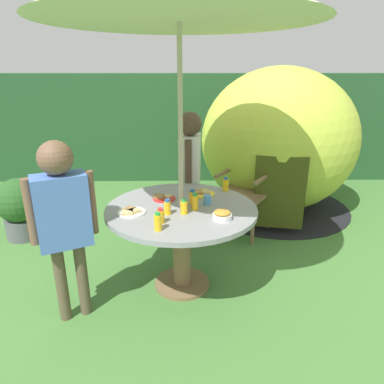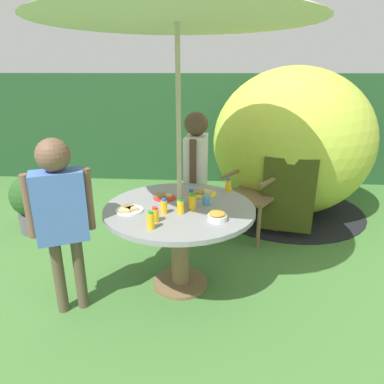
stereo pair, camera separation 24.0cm
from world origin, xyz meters
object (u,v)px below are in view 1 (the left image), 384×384
at_px(child_in_white_shirt, 190,162).
at_px(child_in_blue_shirt, 62,211).
at_px(plate_mid_left, 202,193).
at_px(juice_bottle_center_back, 167,207).
at_px(garden_table, 182,224).
at_px(plate_front_edge, 163,198).
at_px(dome_tent, 278,141).
at_px(juice_bottle_far_right, 192,197).
at_px(wooden_chair, 247,182).
at_px(plate_near_right, 131,212).
at_px(juice_bottle_mid_right, 184,207).
at_px(juice_bottle_near_left, 160,216).
at_px(potted_plant, 20,206).
at_px(juice_bottle_far_left, 158,222).
at_px(snack_bowl, 222,215).
at_px(juice_bottle_center_front, 226,185).
at_px(juice_bottle_back_edge, 195,202).
at_px(cup_near, 207,200).

relative_size(child_in_white_shirt, child_in_blue_shirt, 1.03).
bearing_deg(plate_mid_left, juice_bottle_center_back, -122.57).
bearing_deg(garden_table, plate_front_edge, 130.59).
distance_m(dome_tent, juice_bottle_far_right, 2.03).
bearing_deg(dome_tent, wooden_chair, -115.11).
height_order(plate_near_right, juice_bottle_mid_right, juice_bottle_mid_right).
bearing_deg(plate_near_right, plate_front_edge, 53.00).
bearing_deg(dome_tent, juice_bottle_center_back, -113.49).
distance_m(juice_bottle_far_right, juice_bottle_center_back, 0.27).
bearing_deg(juice_bottle_near_left, dome_tent, 57.02).
distance_m(potted_plant, juice_bottle_mid_right, 2.09).
xyz_separation_m(juice_bottle_far_left, juice_bottle_far_right, (0.24, 0.47, -0.00)).
xyz_separation_m(child_in_white_shirt, snack_bowl, (0.22, -1.07, -0.12)).
height_order(wooden_chair, plate_front_edge, wooden_chair).
relative_size(juice_bottle_near_left, juice_bottle_center_front, 0.88).
xyz_separation_m(child_in_blue_shirt, juice_bottle_far_left, (0.64, -0.04, -0.07)).
relative_size(plate_near_right, juice_bottle_far_left, 1.63).
relative_size(garden_table, child_in_white_shirt, 0.88).
xyz_separation_m(child_in_blue_shirt, juice_bottle_near_left, (0.64, 0.08, -0.07)).
relative_size(wooden_chair, juice_bottle_back_edge, 7.61).
bearing_deg(juice_bottle_far_right, juice_bottle_far_left, -117.10).
relative_size(juice_bottle_far_right, cup_near, 1.69).
bearing_deg(cup_near, garden_table, -163.14).
bearing_deg(child_in_blue_shirt, snack_bowl, -18.41).
xyz_separation_m(plate_near_right, cup_near, (0.58, 0.18, 0.02)).
bearing_deg(cup_near, juice_bottle_center_front, 59.85).
xyz_separation_m(juice_bottle_near_left, juice_bottle_center_back, (0.04, 0.15, 0.00)).
bearing_deg(juice_bottle_far_left, child_in_blue_shirt, 176.24).
bearing_deg(dome_tent, juice_bottle_center_front, -109.40).
distance_m(juice_bottle_far_left, juice_bottle_far_right, 0.52).
bearing_deg(potted_plant, juice_bottle_center_back, -33.09).
xyz_separation_m(potted_plant, plate_mid_left, (1.90, -0.64, 0.36)).
bearing_deg(juice_bottle_back_edge, juice_bottle_near_left, -135.52).
relative_size(plate_mid_left, cup_near, 3.01).
bearing_deg(juice_bottle_center_back, plate_front_edge, 99.01).
bearing_deg(snack_bowl, juice_bottle_center_back, 165.86).
bearing_deg(juice_bottle_near_left, juice_bottle_back_edge, 44.48).
bearing_deg(wooden_chair, juice_bottle_near_left, -88.57).
height_order(juice_bottle_near_left, juice_bottle_far_left, juice_bottle_far_left).
relative_size(garden_table, child_in_blue_shirt, 0.90).
relative_size(plate_front_edge, plate_mid_left, 0.85).
xyz_separation_m(child_in_white_shirt, plate_front_edge, (-0.23, -0.65, -0.14)).
height_order(child_in_blue_shirt, juice_bottle_far_left, child_in_blue_shirt).
distance_m(plate_near_right, juice_bottle_far_right, 0.50).
bearing_deg(juice_bottle_far_right, juice_bottle_mid_right, -109.27).
bearing_deg(juice_bottle_mid_right, child_in_white_shirt, 86.72).
xyz_separation_m(plate_near_right, juice_bottle_near_left, (0.23, -0.17, 0.04)).
xyz_separation_m(potted_plant, juice_bottle_back_edge, (1.84, -0.97, 0.41)).
relative_size(plate_near_right, juice_bottle_mid_right, 1.83).
height_order(potted_plant, snack_bowl, snack_bowl).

